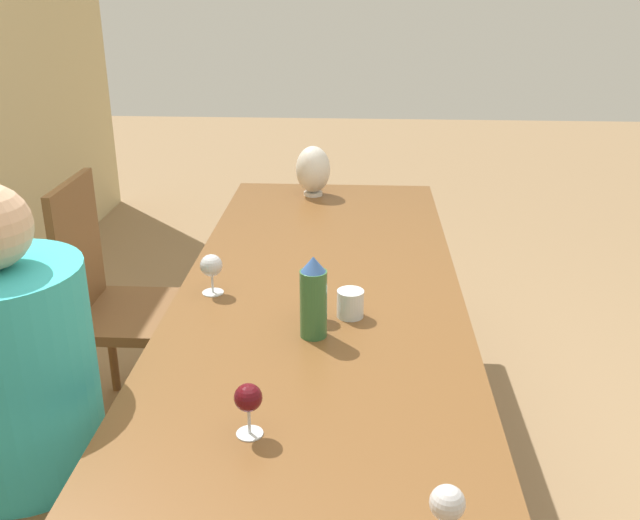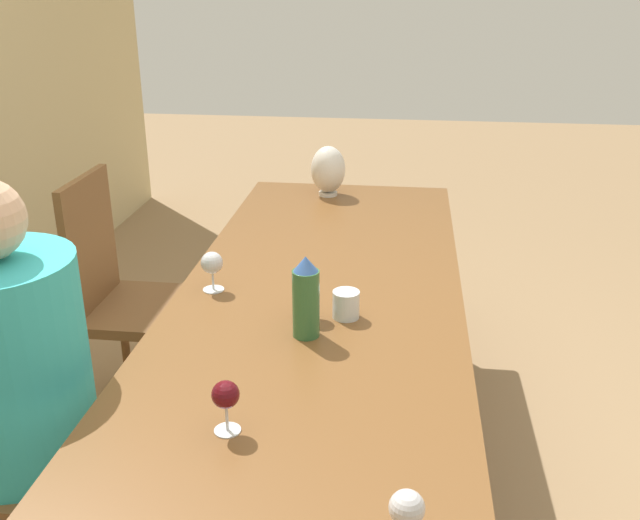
{
  "view_description": "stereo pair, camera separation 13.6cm",
  "coord_description": "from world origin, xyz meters",
  "px_view_note": "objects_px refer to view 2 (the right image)",
  "views": [
    {
      "loc": [
        -1.78,
        -0.12,
        1.68
      ],
      "look_at": [
        0.29,
        0.0,
        0.84
      ],
      "focal_mm": 40.0,
      "sensor_mm": 36.0,
      "label": 1
    },
    {
      "loc": [
        -1.76,
        -0.25,
        1.68
      ],
      "look_at": [
        0.29,
        0.0,
        0.84
      ],
      "focal_mm": 40.0,
      "sensor_mm": 36.0,
      "label": 2
    }
  ],
  "objects_px": {
    "water_tumbler": "(346,304)",
    "wine_glass_3": "(307,285)",
    "wine_glass_0": "(212,264)",
    "person_near": "(22,397)",
    "wine_glass_1": "(407,510)",
    "wine_glass_4": "(226,396)",
    "water_bottle": "(307,298)",
    "vase": "(328,170)",
    "chair_far": "(126,293)"
  },
  "relations": [
    {
      "from": "wine_glass_4",
      "to": "chair_far",
      "type": "distance_m",
      "value": 1.35
    },
    {
      "from": "wine_glass_0",
      "to": "chair_far",
      "type": "relative_size",
      "value": 0.13
    },
    {
      "from": "person_near",
      "to": "wine_glass_4",
      "type": "bearing_deg",
      "value": -107.69
    },
    {
      "from": "water_bottle",
      "to": "person_near",
      "type": "xyz_separation_m",
      "value": [
        -0.27,
        0.71,
        -0.2
      ]
    },
    {
      "from": "person_near",
      "to": "wine_glass_3",
      "type": "bearing_deg",
      "value": -60.82
    },
    {
      "from": "vase",
      "to": "wine_glass_3",
      "type": "bearing_deg",
      "value": -176.39
    },
    {
      "from": "wine_glass_0",
      "to": "wine_glass_3",
      "type": "xyz_separation_m",
      "value": [
        -0.15,
        -0.32,
        0.01
      ]
    },
    {
      "from": "water_bottle",
      "to": "wine_glass_4",
      "type": "bearing_deg",
      "value": 166.39
    },
    {
      "from": "wine_glass_3",
      "to": "wine_glass_4",
      "type": "height_order",
      "value": "wine_glass_3"
    },
    {
      "from": "wine_glass_0",
      "to": "wine_glass_1",
      "type": "xyz_separation_m",
      "value": [
        -1.02,
        -0.62,
        -0.01
      ]
    },
    {
      "from": "wine_glass_4",
      "to": "water_tumbler",
      "type": "bearing_deg",
      "value": -19.58
    },
    {
      "from": "wine_glass_3",
      "to": "water_tumbler",
      "type": "bearing_deg",
      "value": -85.77
    },
    {
      "from": "wine_glass_3",
      "to": "wine_glass_4",
      "type": "xyz_separation_m",
      "value": [
        -0.58,
        0.1,
        -0.01
      ]
    },
    {
      "from": "water_tumbler",
      "to": "wine_glass_1",
      "type": "height_order",
      "value": "wine_glass_1"
    },
    {
      "from": "wine_glass_0",
      "to": "wine_glass_3",
      "type": "relative_size",
      "value": 0.93
    },
    {
      "from": "wine_glass_0",
      "to": "wine_glass_4",
      "type": "height_order",
      "value": "wine_glass_0"
    },
    {
      "from": "vase",
      "to": "person_near",
      "type": "distance_m",
      "value": 1.73
    },
    {
      "from": "water_bottle",
      "to": "vase",
      "type": "distance_m",
      "value": 1.34
    },
    {
      "from": "wine_glass_4",
      "to": "water_bottle",
      "type": "bearing_deg",
      "value": -13.61
    },
    {
      "from": "wine_glass_1",
      "to": "wine_glass_4",
      "type": "bearing_deg",
      "value": 53.16
    },
    {
      "from": "wine_glass_4",
      "to": "person_near",
      "type": "relative_size",
      "value": 0.1
    },
    {
      "from": "vase",
      "to": "chair_far",
      "type": "xyz_separation_m",
      "value": [
        -0.68,
        0.71,
        -0.33
      ]
    },
    {
      "from": "person_near",
      "to": "vase",
      "type": "bearing_deg",
      "value": -21.02
    },
    {
      "from": "vase",
      "to": "chair_far",
      "type": "bearing_deg",
      "value": 133.7
    },
    {
      "from": "water_tumbler",
      "to": "vase",
      "type": "xyz_separation_m",
      "value": [
        1.21,
        0.19,
        0.08
      ]
    },
    {
      "from": "water_tumbler",
      "to": "wine_glass_4",
      "type": "xyz_separation_m",
      "value": [
        -0.59,
        0.21,
        0.05
      ]
    },
    {
      "from": "water_bottle",
      "to": "wine_glass_3",
      "type": "xyz_separation_m",
      "value": [
        0.12,
        0.02,
        -0.01
      ]
    },
    {
      "from": "water_tumbler",
      "to": "wine_glass_3",
      "type": "relative_size",
      "value": 0.59
    },
    {
      "from": "water_bottle",
      "to": "wine_glass_1",
      "type": "relative_size",
      "value": 2.02
    },
    {
      "from": "wine_glass_4",
      "to": "chair_far",
      "type": "bearing_deg",
      "value": 31.66
    },
    {
      "from": "water_bottle",
      "to": "water_tumbler",
      "type": "xyz_separation_m",
      "value": [
        0.12,
        -0.1,
        -0.07
      ]
    },
    {
      "from": "vase",
      "to": "wine_glass_1",
      "type": "relative_size",
      "value": 1.91
    },
    {
      "from": "wine_glass_1",
      "to": "water_tumbler",
      "type": "bearing_deg",
      "value": 11.78
    },
    {
      "from": "wine_glass_3",
      "to": "person_near",
      "type": "height_order",
      "value": "person_near"
    },
    {
      "from": "water_tumbler",
      "to": "wine_glass_0",
      "type": "height_order",
      "value": "wine_glass_0"
    },
    {
      "from": "wine_glass_3",
      "to": "vase",
      "type": "bearing_deg",
      "value": 3.61
    },
    {
      "from": "wine_glass_1",
      "to": "wine_glass_3",
      "type": "relative_size",
      "value": 0.84
    },
    {
      "from": "wine_glass_1",
      "to": "chair_far",
      "type": "distance_m",
      "value": 1.8
    },
    {
      "from": "water_bottle",
      "to": "wine_glass_4",
      "type": "xyz_separation_m",
      "value": [
        -0.46,
        0.11,
        -0.03
      ]
    },
    {
      "from": "water_bottle",
      "to": "wine_glass_3",
      "type": "height_order",
      "value": "water_bottle"
    },
    {
      "from": "water_tumbler",
      "to": "chair_far",
      "type": "bearing_deg",
      "value": 59.37
    },
    {
      "from": "water_tumbler",
      "to": "wine_glass_3",
      "type": "distance_m",
      "value": 0.13
    },
    {
      "from": "wine_glass_1",
      "to": "chair_far",
      "type": "height_order",
      "value": "chair_far"
    },
    {
      "from": "wine_glass_3",
      "to": "wine_glass_1",
      "type": "bearing_deg",
      "value": -161.23
    },
    {
      "from": "wine_glass_4",
      "to": "chair_far",
      "type": "height_order",
      "value": "chair_far"
    },
    {
      "from": "vase",
      "to": "wine_glass_0",
      "type": "bearing_deg",
      "value": 167.14
    },
    {
      "from": "chair_far",
      "to": "person_near",
      "type": "distance_m",
      "value": 0.94
    },
    {
      "from": "wine_glass_0",
      "to": "wine_glass_3",
      "type": "bearing_deg",
      "value": -114.6
    },
    {
      "from": "vase",
      "to": "wine_glass_0",
      "type": "height_order",
      "value": "vase"
    },
    {
      "from": "vase",
      "to": "wine_glass_1",
      "type": "distance_m",
      "value": 2.12
    }
  ]
}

